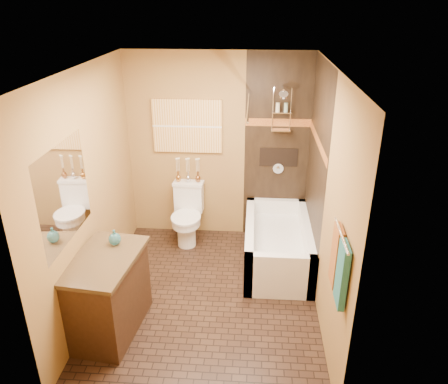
# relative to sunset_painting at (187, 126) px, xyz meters

# --- Properties ---
(floor) EXTENTS (3.00, 3.00, 0.00)m
(floor) POSITION_rel_sunset_painting_xyz_m (0.40, -1.48, -1.55)
(floor) COLOR black
(floor) RESTS_ON ground
(wall_left) EXTENTS (0.02, 3.00, 2.50)m
(wall_left) POSITION_rel_sunset_painting_xyz_m (-0.80, -1.48, -0.30)
(wall_left) COLOR olive
(wall_left) RESTS_ON floor
(wall_right) EXTENTS (0.02, 3.00, 2.50)m
(wall_right) POSITION_rel_sunset_painting_xyz_m (1.60, -1.48, -0.30)
(wall_right) COLOR olive
(wall_right) RESTS_ON floor
(wall_back) EXTENTS (2.40, 0.02, 2.50)m
(wall_back) POSITION_rel_sunset_painting_xyz_m (0.40, 0.02, -0.30)
(wall_back) COLOR olive
(wall_back) RESTS_ON floor
(wall_front) EXTENTS (2.40, 0.02, 2.50)m
(wall_front) POSITION_rel_sunset_painting_xyz_m (0.40, -2.98, -0.30)
(wall_front) COLOR olive
(wall_front) RESTS_ON floor
(ceiling) EXTENTS (3.00, 3.00, 0.00)m
(ceiling) POSITION_rel_sunset_painting_xyz_m (0.40, -1.48, 0.95)
(ceiling) COLOR silver
(ceiling) RESTS_ON wall_back
(alcove_tile_back) EXTENTS (0.85, 0.01, 2.50)m
(alcove_tile_back) POSITION_rel_sunset_painting_xyz_m (1.17, 0.01, -0.30)
(alcove_tile_back) COLOR black
(alcove_tile_back) RESTS_ON wall_back
(alcove_tile_right) EXTENTS (0.01, 1.50, 2.50)m
(alcove_tile_right) POSITION_rel_sunset_painting_xyz_m (1.59, -0.73, -0.30)
(alcove_tile_right) COLOR black
(alcove_tile_right) RESTS_ON wall_right
(mosaic_band_back) EXTENTS (0.85, 0.01, 0.10)m
(mosaic_band_back) POSITION_rel_sunset_painting_xyz_m (1.17, 0.00, 0.07)
(mosaic_band_back) COLOR brown
(mosaic_band_back) RESTS_ON alcove_tile_back
(mosaic_band_right) EXTENTS (0.01, 1.50, 0.10)m
(mosaic_band_right) POSITION_rel_sunset_painting_xyz_m (1.58, -0.73, 0.07)
(mosaic_band_right) COLOR brown
(mosaic_band_right) RESTS_ON alcove_tile_right
(alcove_niche) EXTENTS (0.50, 0.01, 0.25)m
(alcove_niche) POSITION_rel_sunset_painting_xyz_m (1.20, 0.01, -0.40)
(alcove_niche) COLOR black
(alcove_niche) RESTS_ON alcove_tile_back
(shower_fixtures) EXTENTS (0.24, 0.33, 1.16)m
(shower_fixtures) POSITION_rel_sunset_painting_xyz_m (1.20, -0.10, 0.12)
(shower_fixtures) COLOR silver
(shower_fixtures) RESTS_ON floor
(curtain_rod) EXTENTS (0.03, 1.55, 0.03)m
(curtain_rod) POSITION_rel_sunset_painting_xyz_m (0.80, -0.73, 0.47)
(curtain_rod) COLOR silver
(curtain_rod) RESTS_ON wall_back
(towel_bar) EXTENTS (0.02, 0.55, 0.02)m
(towel_bar) POSITION_rel_sunset_painting_xyz_m (1.55, -2.53, -0.10)
(towel_bar) COLOR silver
(towel_bar) RESTS_ON wall_right
(towel_teal) EXTENTS (0.05, 0.22, 0.52)m
(towel_teal) POSITION_rel_sunset_painting_xyz_m (1.56, -2.66, -0.37)
(towel_teal) COLOR #1C5F5F
(towel_teal) RESTS_ON towel_bar
(towel_rust) EXTENTS (0.05, 0.22, 0.52)m
(towel_rust) POSITION_rel_sunset_painting_xyz_m (1.56, -2.40, -0.37)
(towel_rust) COLOR brown
(towel_rust) RESTS_ON towel_bar
(sunset_painting) EXTENTS (0.90, 0.04, 0.70)m
(sunset_painting) POSITION_rel_sunset_painting_xyz_m (0.00, 0.00, 0.00)
(sunset_painting) COLOR #C8872F
(sunset_painting) RESTS_ON wall_back
(vanity_mirror) EXTENTS (0.01, 1.00, 0.90)m
(vanity_mirror) POSITION_rel_sunset_painting_xyz_m (-0.79, -2.05, -0.05)
(vanity_mirror) COLOR white
(vanity_mirror) RESTS_ON wall_left
(bathtub) EXTENTS (0.80, 1.50, 0.55)m
(bathtub) POSITION_rel_sunset_painting_xyz_m (1.20, -0.73, -1.33)
(bathtub) COLOR white
(bathtub) RESTS_ON floor
(toilet) EXTENTS (0.42, 0.61, 0.80)m
(toilet) POSITION_rel_sunset_painting_xyz_m (0.00, -0.27, -1.15)
(toilet) COLOR white
(toilet) RESTS_ON floor
(vanity) EXTENTS (0.69, 1.01, 0.84)m
(vanity) POSITION_rel_sunset_painting_xyz_m (-0.53, -2.05, -1.13)
(vanity) COLOR black
(vanity) RESTS_ON floor
(teal_bottle) EXTENTS (0.16, 0.16, 0.20)m
(teal_bottle) POSITION_rel_sunset_painting_xyz_m (-0.48, -1.80, -0.63)
(teal_bottle) COLOR #25676F
(teal_bottle) RESTS_ON vanity
(bud_vases) EXTENTS (0.33, 0.07, 0.33)m
(bud_vases) POSITION_rel_sunset_painting_xyz_m (-0.00, -0.09, -0.57)
(bud_vases) COLOR #BE803B
(bud_vases) RESTS_ON toilet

